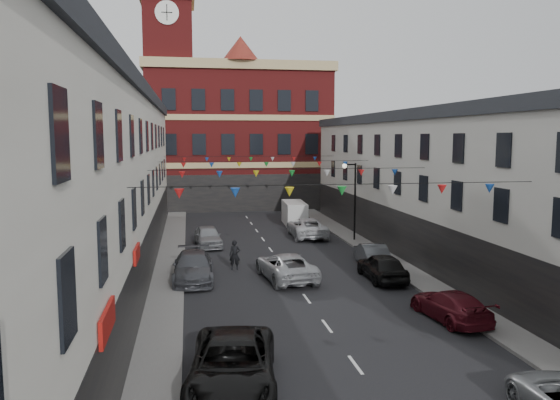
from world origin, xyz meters
TOP-DOWN VIEW (x-y plane):
  - ground at (0.00, 0.00)m, footprint 160.00×160.00m
  - pavement_left at (-6.90, 2.00)m, footprint 1.80×64.00m
  - pavement_right at (6.90, 2.00)m, footprint 1.80×64.00m
  - terrace_left at (-11.78, 1.00)m, footprint 8.40×56.00m
  - terrace_right at (11.78, 1.00)m, footprint 8.40×56.00m
  - civic_building at (0.00, 37.95)m, footprint 20.60×13.30m
  - clock_tower at (-7.50, 35.00)m, footprint 5.60×5.60m
  - distant_hill at (-4.00, 62.00)m, footprint 40.00×14.00m
  - street_lamp at (6.55, 14.00)m, footprint 1.10×0.36m
  - car_left_c at (-4.41, -9.20)m, footprint 3.44×6.18m
  - car_left_d at (-5.50, 4.40)m, footprint 2.32×5.45m
  - car_left_e at (-4.34, 13.83)m, footprint 2.13×4.61m
  - car_right_c at (5.50, -4.12)m, footprint 2.33×4.72m
  - car_right_d at (4.90, 2.74)m, footprint 1.87×4.54m
  - car_right_e at (5.50, 6.29)m, footprint 1.93×4.42m
  - car_right_f at (3.60, 16.34)m, footprint 2.71×5.68m
  - moving_car at (-0.36, 3.81)m, footprint 3.18×5.70m
  - white_van at (3.80, 22.64)m, footprint 2.06×4.81m
  - pedestrian at (-3.00, 6.57)m, footprint 0.72×0.54m

SIDE VIEW (x-z plane):
  - ground at x=0.00m, z-range 0.00..0.00m
  - pavement_left at x=-6.90m, z-range 0.00..0.15m
  - pavement_right at x=6.90m, z-range 0.00..0.15m
  - car_right_c at x=5.50m, z-range 0.00..1.32m
  - car_right_e at x=5.50m, z-range 0.00..1.41m
  - moving_car at x=-0.36m, z-range 0.00..1.51m
  - car_left_e at x=-4.34m, z-range 0.00..1.53m
  - car_right_d at x=4.90m, z-range 0.00..1.54m
  - car_right_f at x=3.60m, z-range 0.00..1.57m
  - car_left_d at x=-5.50m, z-range 0.00..1.57m
  - car_left_c at x=-4.41m, z-range 0.00..1.63m
  - pedestrian at x=-3.00m, z-range 0.00..1.79m
  - white_van at x=3.80m, z-range 0.00..2.09m
  - street_lamp at x=6.55m, z-range 0.90..6.90m
  - terrace_right at x=11.78m, z-range 0.00..9.70m
  - distant_hill at x=-4.00m, z-range 0.00..10.00m
  - terrace_left at x=-11.78m, z-range 0.00..10.70m
  - civic_building at x=0.00m, z-range -1.11..17.39m
  - clock_tower at x=-7.50m, z-range -0.07..29.93m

